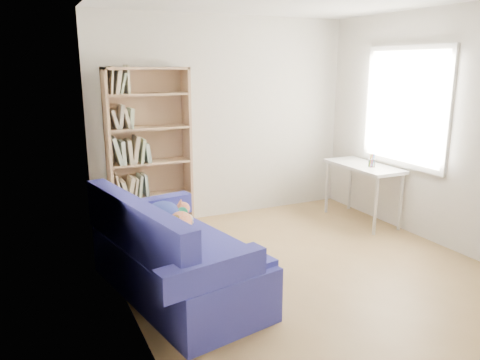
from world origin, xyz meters
name	(u,v)px	position (x,y,z in m)	size (l,w,h in m)	color
ground	(306,270)	(0.00, 0.00, 0.00)	(4.00, 4.00, 0.00)	olive
room_shell	(319,104)	(0.10, 0.03, 1.64)	(3.54, 4.04, 2.62)	silver
sofa	(172,258)	(-1.34, 0.11, 0.34)	(1.20, 1.99, 0.90)	navy
bookshelf	(150,158)	(-1.06, 1.83, 0.90)	(0.98, 0.31, 1.96)	tan
desk	(363,171)	(1.48, 0.99, 0.66)	(0.49, 1.07, 0.75)	silver
pen_cup	(372,162)	(1.49, 0.84, 0.81)	(0.09, 0.09, 0.17)	white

